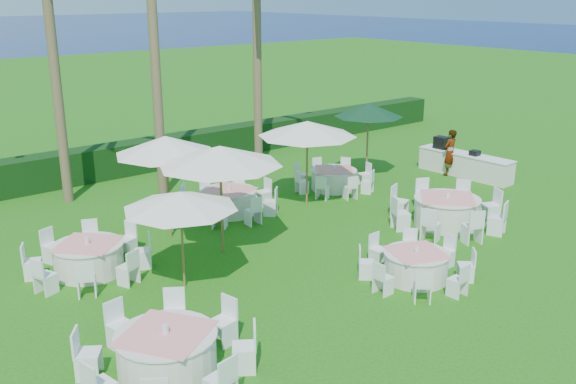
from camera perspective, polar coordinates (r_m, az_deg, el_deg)
name	(u,v)px	position (r m, az deg, el deg)	size (l,w,h in m)	color
ground	(343,277)	(15.94, 4.87, -7.53)	(120.00, 120.00, 0.00)	#1A6010
hedge	(125,158)	(25.26, -14.28, 2.91)	(34.00, 1.00, 1.20)	black
banquet_table_a	(167,352)	(12.23, -10.73, -13.81)	(3.28, 3.28, 0.99)	silver
banquet_table_b	(416,265)	(15.94, 11.30, -6.37)	(2.77, 2.77, 0.86)	silver
banquet_table_c	(447,211)	(19.69, 13.92, -1.61)	(3.36, 3.36, 1.03)	silver
banquet_table_d	(89,257)	(16.71, -17.30, -5.57)	(2.99, 2.99, 0.93)	silver
banquet_table_e	(229,201)	(20.24, -5.24, -0.78)	(3.04, 3.04, 0.93)	silver
banquet_table_f	(334,179)	(22.66, 4.09, 1.18)	(2.83, 2.83, 0.87)	silver
umbrella_a	(180,200)	(14.81, -9.57, -0.73)	(2.68, 2.68, 2.36)	brown
umbrella_b	(220,156)	(16.54, -6.07, 3.24)	(3.26, 3.26, 2.94)	brown
umbrella_c	(166,145)	(17.90, -10.83, 4.11)	(2.84, 2.84, 2.94)	brown
umbrella_d	(307,129)	(20.38, 1.73, 5.65)	(3.16, 3.16, 2.79)	brown
umbrella_green	(369,110)	(23.56, 7.18, 7.26)	(2.50, 2.50, 2.85)	brown
buffet_table	(464,164)	(25.14, 15.39, 2.44)	(0.98, 3.79, 1.33)	silver
staff_person	(450,153)	(24.98, 14.19, 3.41)	(0.64, 0.42, 1.76)	gray
palm_b	(55,68)	(21.74, -20.04, 10.32)	(4.41, 4.06, 7.91)	brown
palm_d	(257,56)	(24.63, -2.75, 11.95)	(4.38, 4.22, 7.82)	brown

